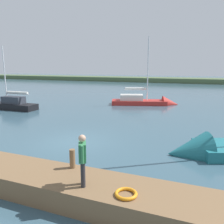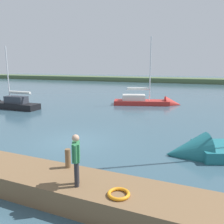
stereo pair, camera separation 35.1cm
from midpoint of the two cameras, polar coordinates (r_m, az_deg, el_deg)
name	(u,v)px [view 2 (the right image)]	position (r m, az deg, el deg)	size (l,w,h in m)	color
ground_plane	(74,141)	(13.97, -8.74, -7.20)	(200.00, 200.00, 0.00)	#385666
far_shoreline	(181,82)	(66.14, 16.75, 7.00)	(180.00, 8.00, 2.40)	#4C603D
dock_pier	(1,172)	(10.10, -24.72, -13.27)	(26.29, 1.90, 0.75)	brown
mooring_post_near	(68,158)	(8.68, -9.68, -11.20)	(0.20, 0.20, 0.70)	brown
life_ring_buoy	(119,194)	(7.02, 3.18, -19.55)	(0.66, 0.66, 0.10)	orange
sailboat_far_left	(151,103)	(27.08, 9.91, 2.13)	(7.85, 4.26, 8.55)	#B22823
sailboat_behind_pier	(9,106)	(26.68, -23.75, 1.43)	(6.71, 1.66, 7.05)	black
person_on_dock	(76,157)	(7.21, -7.44, -10.88)	(0.40, 0.57, 1.64)	#28282D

